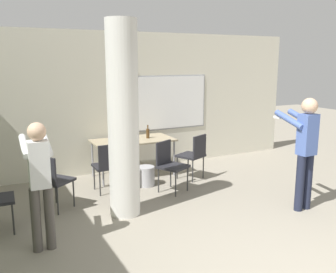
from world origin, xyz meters
name	(u,v)px	position (x,y,z in m)	size (l,w,h in m)	color
wall_back	(126,102)	(0.02, 5.06, 1.40)	(8.00, 0.15, 2.80)	beige
support_pillar	(123,121)	(-0.87, 2.83, 1.40)	(0.44, 0.44, 2.80)	silver
folding_table	(133,142)	(-0.06, 4.50, 0.68)	(1.56, 0.80, 0.73)	tan
bottle_on_table	(148,133)	(0.25, 4.49, 0.83)	(0.07, 0.07, 0.26)	#4C3319
waste_bin	(146,176)	(-0.08, 3.86, 0.18)	(0.32, 0.32, 0.35)	#B2B2B7
chair_table_front	(170,163)	(0.17, 3.41, 0.51)	(0.59, 0.59, 0.87)	#232328
chair_table_right	(194,153)	(0.88, 3.79, 0.51)	(0.58, 0.58, 0.87)	#232328
chair_table_left	(108,164)	(-0.80, 3.81, 0.51)	(0.45, 0.45, 0.87)	#232328
chair_near_pillar	(52,178)	(-1.79, 3.43, 0.51)	(0.62, 0.62, 0.87)	#232328
person_watching_back	(40,176)	(-2.12, 2.27, 0.91)	(0.34, 0.58, 1.56)	#514C47
person_playing_side	(305,145)	(1.60, 1.78, 1.00)	(0.38, 0.67, 1.71)	#1E2338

